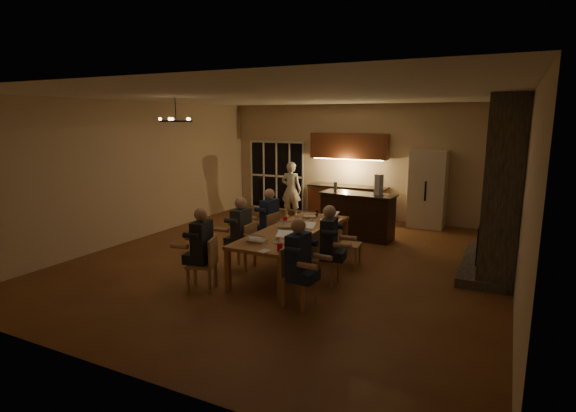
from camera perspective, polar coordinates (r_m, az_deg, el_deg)
The scene contains 44 objects.
floor at distance 9.07m, azimuth 0.46°, elevation -6.92°, with size 9.00×9.00×0.00m, color brown.
back_wall at distance 12.90m, azimuth 9.37°, elevation 5.56°, with size 8.00×0.04×3.20m, color tan.
left_wall at distance 11.07m, azimuth -18.61°, elevation 4.25°, with size 0.04×9.00×3.20m, color tan.
right_wall at distance 7.85m, azimuth 27.87°, elevation 0.98°, with size 0.04×9.00×3.20m, color tan.
ceiling at distance 8.64m, azimuth 0.50°, elevation 13.84°, with size 8.00×9.00×0.04m, color white.
french_doors at distance 13.95m, azimuth -1.43°, elevation 3.83°, with size 1.86×0.08×2.10m, color black.
fireplace at distance 9.03m, azimuth 25.73°, elevation 2.33°, with size 0.58×2.50×3.20m, color #5E554A.
kitchenette at distance 12.74m, azimuth 7.60°, elevation 3.73°, with size 2.24×0.68×2.40m, color brown, non-canonical shape.
refrigerator at distance 12.19m, azimuth 17.32°, elevation 2.05°, with size 0.90×0.68×2.00m, color beige.
dining_table at distance 8.53m, azimuth 0.80°, elevation -5.46°, with size 1.10×3.12×0.75m, color #B77C49.
bar_island at distance 10.73m, azimuth 8.81°, elevation -1.24°, with size 1.76×0.68×1.08m, color black.
chair_left_near at distance 7.59m, azimuth -10.91°, elevation -7.22°, with size 0.44×0.44×0.89m, color tan, non-canonical shape.
chair_left_mid at distance 8.54m, azimuth -5.92°, elevation -5.02°, with size 0.44×0.44×0.89m, color tan, non-canonical shape.
chair_left_far at distance 9.38m, azimuth -2.88°, elevation -3.49°, with size 0.44×0.44×0.89m, color tan, non-canonical shape.
chair_right_near at distance 6.86m, azimuth 1.47°, elevation -9.01°, with size 0.44×0.44×0.89m, color tan, non-canonical shape.
chair_right_mid at distance 7.79m, azimuth 4.77°, elevation -6.58°, with size 0.44×0.44×0.89m, color tan, non-canonical shape.
chair_right_far at distance 8.68m, azimuth 7.74°, elevation -4.79°, with size 0.44×0.44×0.89m, color tan, non-canonical shape.
person_left_near at distance 7.56m, azimuth -10.85°, elevation -5.36°, with size 0.60×0.60×1.38m, color #25282F, non-canonical shape.
person_right_near at distance 6.66m, azimuth 1.30°, elevation -7.40°, with size 0.60×0.60×1.38m, color #1E2D4B, non-canonical shape.
person_left_mid at distance 8.45m, azimuth -5.95°, elevation -3.47°, with size 0.60×0.60×1.38m, color #353C3F, non-canonical shape.
person_right_mid at distance 7.65m, azimuth 5.21°, elevation -4.99°, with size 0.60×0.60×1.38m, color #25282F, non-canonical shape.
person_left_far at distance 9.37m, azimuth -2.36°, elevation -1.97°, with size 0.60×0.60×1.38m, color #1E2D4B, non-canonical shape.
standing_person at distance 12.79m, azimuth 0.40°, elevation 2.07°, with size 0.59×0.39×1.61m, color silver.
chandelier at distance 8.89m, azimuth -14.04°, elevation 10.41°, with size 0.61×0.61×0.03m, color black.
laptop_a at distance 7.65m, azimuth -3.98°, elevation -3.63°, with size 0.32×0.28×0.23m, color silver, non-canonical shape.
laptop_b at distance 7.52m, azimuth -0.47°, elevation -3.87°, with size 0.32×0.28×0.23m, color silver, non-canonical shape.
laptop_c at distance 8.61m, azimuth -0.22°, elevation -1.95°, with size 0.32×0.28×0.23m, color silver, non-canonical shape.
laptop_d at distance 8.18m, azimuth 2.12°, elevation -2.64°, with size 0.32×0.28×0.23m, color silver, non-canonical shape.
laptop_e at distance 9.48m, azimuth 2.87°, elevation -0.75°, with size 0.32×0.28×0.23m, color silver, non-canonical shape.
laptop_f at distance 9.22m, azimuth 5.11°, elevation -1.11°, with size 0.32×0.28×0.23m, color silver, non-canonical shape.
mug_front at distance 8.02m, azimuth -1.27°, elevation -3.37°, with size 0.07×0.07×0.10m, color white.
mug_mid at distance 8.85m, azimuth 2.99°, elevation -2.01°, with size 0.08×0.08×0.10m, color white.
mug_back at distance 9.25m, azimuth 1.17°, elevation -1.44°, with size 0.08×0.08×0.10m, color white.
redcup_near at distance 7.09m, azimuth -1.05°, elevation -5.24°, with size 0.09×0.09×0.12m, color red.
redcup_mid at distance 8.95m, azimuth -0.36°, elevation -1.79°, with size 0.09×0.09×0.12m, color red.
redcup_far at distance 9.54m, azimuth 5.23°, elevation -1.03°, with size 0.09×0.09×0.12m, color red.
can_silver at distance 7.73m, azimuth -1.30°, elevation -3.86°, with size 0.06×0.06×0.12m, color #B2B2B7.
can_cola at distance 9.65m, azimuth 3.66°, elevation -0.87°, with size 0.06×0.06×0.12m, color #3F0F0C.
plate_near at distance 7.80m, azimuth 1.10°, elevation -4.11°, with size 0.25×0.25×0.02m, color white.
plate_left at distance 7.84m, azimuth -4.21°, elevation -4.05°, with size 0.24×0.24×0.02m, color white.
plate_far at distance 8.95m, azimuth 5.41°, elevation -2.17°, with size 0.27×0.27×0.02m, color white.
notepad at distance 7.08m, azimuth -3.06°, elevation -5.74°, with size 0.14×0.19×0.01m, color white.
bar_bottle at distance 10.78m, azimuth 6.03°, elevation 2.45°, with size 0.08×0.08×0.24m, color #99999E.
bar_blender at distance 10.46m, azimuth 11.46°, elevation 2.67°, with size 0.15×0.15×0.47m, color silver.
Camera 1 is at (3.79, -7.75, 2.79)m, focal length 28.00 mm.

